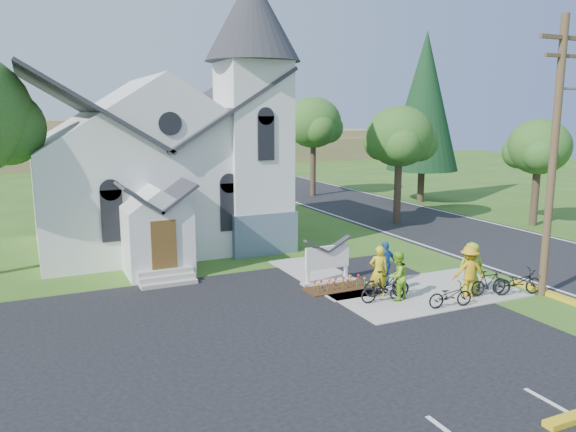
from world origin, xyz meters
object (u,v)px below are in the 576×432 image
cyclist_2 (385,263)px  cyclist_4 (471,269)px  bike_1 (387,284)px  bike_2 (450,295)px  cyclist_1 (397,276)px  utility_pole (555,149)px  bike_3 (489,283)px  cyclist_3 (469,271)px  bike_4 (518,282)px  bike_0 (383,290)px  cyclist_0 (379,271)px  church_sign (327,258)px

cyclist_2 → cyclist_4: 3.16m
bike_1 → cyclist_2: (0.78, 1.21, 0.38)m
bike_2 → cyclist_4: (1.61, 0.77, 0.56)m
cyclist_1 → utility_pole: bearing=142.6°
cyclist_2 → bike_3: cyclist_2 is taller
utility_pole → cyclist_3: bearing=160.3°
utility_pole → bike_4: 4.96m
bike_1 → bike_0: bearing=156.0°
bike_1 → cyclist_2: cyclist_2 is taller
bike_0 → cyclist_4: bearing=-93.2°
utility_pole → cyclist_0: utility_pole is taller
cyclist_1 → cyclist_4: size_ratio=0.90×
cyclist_4 → bike_4: 1.82m
church_sign → cyclist_3: bearing=-44.1°
cyclist_1 → cyclist_4: 2.90m
bike_2 → cyclist_4: size_ratio=0.83×
bike_0 → bike_2: 2.30m
utility_pole → bike_2: size_ratio=6.11×
cyclist_1 → bike_3: cyclist_1 is taller
church_sign → cyclist_1: size_ratio=1.24×
cyclist_1 → cyclist_3: bearing=144.5°
cyclist_3 → cyclist_4: (0.19, 0.09, 0.05)m
bike_4 → cyclist_4: bearing=80.0°
cyclist_3 → cyclist_2: bearing=-32.4°
utility_pole → cyclist_2: 7.33m
cyclist_1 → cyclist_3: cyclist_3 is taller
cyclist_3 → bike_3: bearing=176.5°
utility_pole → cyclist_3: utility_pole is taller
church_sign → cyclist_3: (3.84, -3.72, -0.04)m
bike_1 → cyclist_4: bearing=-85.2°
bike_2 → cyclist_3: 1.65m
cyclist_2 → bike_1: bearing=43.9°
utility_pole → cyclist_1: utility_pole is taller
cyclist_0 → bike_0: cyclist_0 is taller
cyclist_0 → bike_1: size_ratio=1.15×
cyclist_1 → cyclist_3: (2.63, -0.75, 0.05)m
utility_pole → cyclist_2: bearing=145.0°
church_sign → bike_1: size_ratio=1.33×
cyclist_0 → bike_3: bearing=178.7°
bike_3 → cyclist_4: (-0.54, 0.36, 0.52)m
cyclist_1 → cyclist_2: size_ratio=1.02×
utility_pole → cyclist_1: 7.18m
utility_pole → cyclist_1: bearing=162.1°
utility_pole → church_sign: bearing=144.4°
church_sign → bike_3: 6.09m
bike_3 → cyclist_3: bearing=74.3°
bike_2 → bike_4: bike_4 is taller
cyclist_2 → cyclist_4: bearing=121.0°
bike_2 → cyclist_3: size_ratio=0.87×
cyclist_0 → cyclist_1: (0.36, -0.62, -0.06)m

